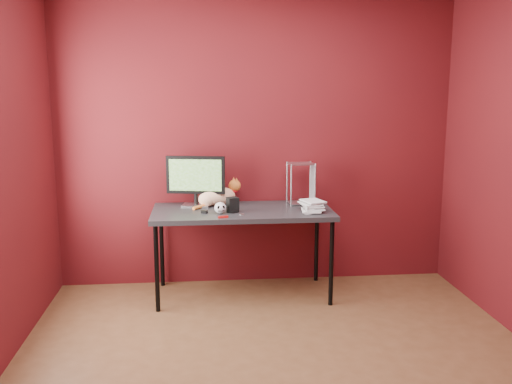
{
  "coord_description": "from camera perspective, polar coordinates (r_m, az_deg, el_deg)",
  "views": [
    {
      "loc": [
        -0.48,
        -3.28,
        1.78
      ],
      "look_at": [
        -0.06,
        1.15,
        0.94
      ],
      "focal_mm": 40.0,
      "sensor_mm": 36.0,
      "label": 1
    }
  ],
  "objects": [
    {
      "name": "book_stack",
      "position": [
        4.63,
        4.83,
        4.26
      ],
      "size": [
        0.21,
        0.24,
        1.03
      ],
      "rotation": [
        0.0,
        0.0,
        0.1
      ],
      "color": "beige",
      "rests_on": "desk"
    },
    {
      "name": "pocket_knife",
      "position": [
        4.49,
        -3.31,
        -2.5
      ],
      "size": [
        0.08,
        0.04,
        0.02
      ],
      "primitive_type": "cube",
      "rotation": [
        0.0,
        0.0,
        0.18
      ],
      "color": "#AB0E0D",
      "rests_on": "desk"
    },
    {
      "name": "desk",
      "position": [
        4.78,
        -1.37,
        -2.36
      ],
      "size": [
        1.5,
        0.7,
        0.75
      ],
      "color": "black",
      "rests_on": "ground"
    },
    {
      "name": "room",
      "position": [
        3.33,
        2.88,
        4.9
      ],
      "size": [
        3.52,
        3.52,
        2.61
      ],
      "color": "#50311B",
      "rests_on": "ground"
    },
    {
      "name": "speaker",
      "position": [
        4.67,
        -2.35,
        -1.34
      ],
      "size": [
        0.11,
        0.11,
        0.12
      ],
      "rotation": [
        0.0,
        0.0,
        0.34
      ],
      "color": "black",
      "rests_on": "desk"
    },
    {
      "name": "skull_mug",
      "position": [
        4.62,
        -3.59,
        -1.59
      ],
      "size": [
        0.1,
        0.1,
        0.09
      ],
      "rotation": [
        0.0,
        0.0,
        0.13
      ],
      "color": "silver",
      "rests_on": "desk"
    },
    {
      "name": "wire_rack",
      "position": [
        4.99,
        4.51,
        0.87
      ],
      "size": [
        0.22,
        0.19,
        0.37
      ],
      "rotation": [
        0.0,
        0.0,
        0.06
      ],
      "color": "#B6B6BB",
      "rests_on": "desk"
    },
    {
      "name": "monitor",
      "position": [
        4.88,
        -6.06,
        1.36
      ],
      "size": [
        0.5,
        0.2,
        0.44
      ],
      "rotation": [
        0.0,
        0.0,
        -0.19
      ],
      "color": "#B6B6BB",
      "rests_on": "desk"
    },
    {
      "name": "cat",
      "position": [
        4.95,
        -3.83,
        -0.4
      ],
      "size": [
        0.42,
        0.35,
        0.23
      ],
      "rotation": [
        0.0,
        0.0,
        0.42
      ],
      "color": "orange",
      "rests_on": "desk"
    },
    {
      "name": "black_gadget",
      "position": [
        4.65,
        -5.19,
        -1.99
      ],
      "size": [
        0.06,
        0.05,
        0.02
      ],
      "primitive_type": "cube",
      "rotation": [
        0.0,
        0.0,
        -0.41
      ],
      "color": "black",
      "rests_on": "desk"
    },
    {
      "name": "washer",
      "position": [
        4.59,
        -1.43,
        -2.25
      ],
      "size": [
        0.04,
        0.04,
        0.0
      ],
      "primitive_type": "cylinder",
      "color": "#B6B6BB",
      "rests_on": "desk"
    }
  ]
}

